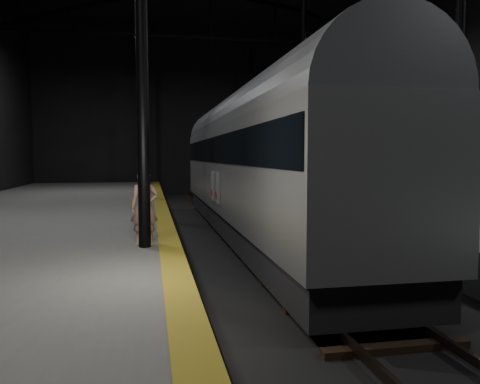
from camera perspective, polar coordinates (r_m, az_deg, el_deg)
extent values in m
plane|color=black|center=(15.13, 3.35, -7.00)|extent=(44.00, 44.00, 0.00)
cube|color=#555553|center=(15.08, -25.60, -5.54)|extent=(9.00, 43.80, 1.00)
cube|color=#555553|center=(18.37, 26.72, -3.85)|extent=(9.00, 43.80, 1.00)
cube|color=olive|center=(14.51, -9.19, -3.51)|extent=(0.50, 43.80, 0.01)
cube|color=#3F3328|center=(14.94, 0.66, -6.48)|extent=(0.08, 43.00, 0.14)
cube|color=#3F3328|center=(15.29, 5.99, -6.25)|extent=(0.08, 43.00, 0.14)
cube|color=black|center=(15.12, 3.35, -6.78)|extent=(2.40, 42.00, 0.12)
cylinder|color=black|center=(10.79, -11.95, 20.49)|extent=(0.26, 0.26, 10.00)
cylinder|color=black|center=(13.13, 25.35, 17.24)|extent=(0.26, 0.26, 10.00)
cylinder|color=black|center=(22.57, -11.42, 12.00)|extent=(0.26, 0.26, 10.00)
cylinder|color=black|center=(23.77, 7.63, 11.66)|extent=(0.26, 0.26, 10.00)
cylinder|color=black|center=(34.50, -11.26, 9.35)|extent=(0.26, 0.26, 10.00)
cylinder|color=black|center=(35.30, 1.34, 9.32)|extent=(0.26, 0.26, 10.00)
cube|color=black|center=(29.45, -3.64, 18.19)|extent=(23.60, 0.15, 0.18)
cube|color=#A0A2A7|center=(16.74, 1.74, 2.79)|extent=(2.86, 19.74, 2.96)
cube|color=black|center=(16.90, 1.72, -3.51)|extent=(2.62, 19.35, 0.84)
cube|color=black|center=(16.73, 1.74, 5.16)|extent=(2.92, 19.45, 0.89)
cylinder|color=slate|center=(16.76, 1.75, 7.86)|extent=(2.81, 19.55, 2.81)
cube|color=black|center=(10.46, 10.18, -10.61)|extent=(1.78, 2.17, 0.35)
cube|color=black|center=(23.68, -1.95, -2.11)|extent=(1.78, 2.17, 0.35)
cube|color=silver|center=(15.53, -2.73, 0.47)|extent=(0.04, 0.74, 1.04)
cube|color=silver|center=(16.70, -3.31, 0.75)|extent=(0.04, 0.74, 1.04)
cylinder|color=#B21523|center=(15.73, -2.89, -0.38)|extent=(0.03, 0.26, 0.26)
cylinder|color=#B21523|center=(16.90, -3.46, -0.05)|extent=(0.03, 0.26, 0.26)
imported|color=tan|center=(10.68, -11.57, -1.83)|extent=(0.65, 0.45, 1.70)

